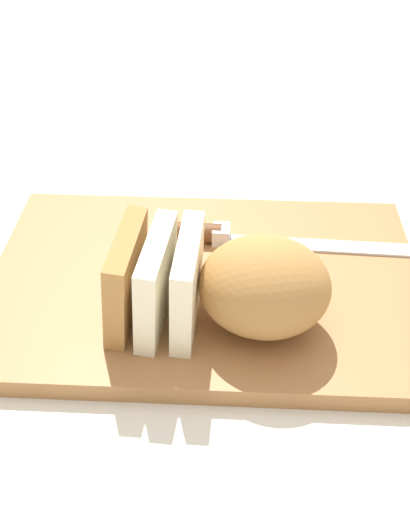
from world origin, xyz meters
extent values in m
plane|color=silver|center=(0.00, 0.00, 0.00)|extent=(3.00, 3.00, 0.00)
cube|color=#9E6B3D|center=(0.00, 0.00, 0.01)|extent=(0.48, 0.33, 0.02)
ellipsoid|color=#A8753D|center=(-0.06, 0.07, 0.07)|extent=(0.14, 0.12, 0.10)
cube|color=beige|center=(0.02, 0.07, 0.07)|extent=(0.03, 0.11, 0.10)
cube|color=beige|center=(0.05, 0.06, 0.07)|extent=(0.04, 0.11, 0.10)
cube|color=#A8753D|center=(0.08, 0.06, 0.07)|extent=(0.04, 0.11, 0.10)
cube|color=silver|center=(-0.13, -0.06, 0.02)|extent=(0.23, 0.04, 0.00)
cylinder|color=#593319|center=(0.01, -0.07, 0.03)|extent=(0.06, 0.03, 0.02)
cube|color=silver|center=(-0.02, -0.06, 0.03)|extent=(0.02, 0.03, 0.02)
sphere|color=#A8753D|center=(0.07, 0.02, 0.02)|extent=(0.01, 0.01, 0.01)
sphere|color=#A8753D|center=(0.04, 0.00, 0.02)|extent=(0.00, 0.00, 0.00)
sphere|color=#A8753D|center=(0.03, 0.06, 0.02)|extent=(0.00, 0.00, 0.00)
sphere|color=#A8753D|center=(-0.03, 0.03, 0.02)|extent=(0.01, 0.01, 0.01)
camera|label=1|loc=(-0.01, 0.52, 0.47)|focal=44.02mm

